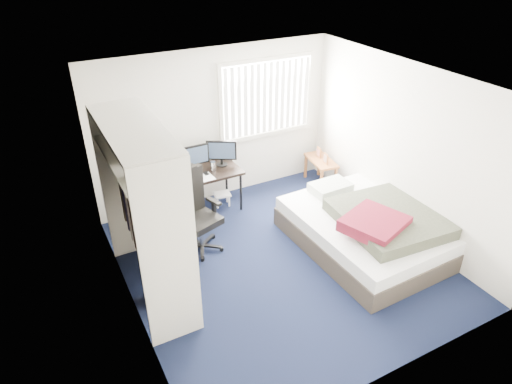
{
  "coord_description": "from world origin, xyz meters",
  "views": [
    {
      "loc": [
        -2.63,
        -4.23,
        4.01
      ],
      "look_at": [
        -0.17,
        0.4,
        0.96
      ],
      "focal_mm": 32.0,
      "sensor_mm": 36.0,
      "label": 1
    }
  ],
  "objects_px": {
    "office_chair": "(197,219)",
    "desk": "(195,171)",
    "bed": "(367,229)",
    "nightstand": "(321,163)"
  },
  "relations": [
    {
      "from": "desk",
      "to": "office_chair",
      "type": "height_order",
      "value": "office_chair"
    },
    {
      "from": "office_chair",
      "to": "nightstand",
      "type": "height_order",
      "value": "office_chair"
    },
    {
      "from": "desk",
      "to": "bed",
      "type": "relative_size",
      "value": 0.63
    },
    {
      "from": "desk",
      "to": "nightstand",
      "type": "bearing_deg",
      "value": -4.41
    },
    {
      "from": "nightstand",
      "to": "bed",
      "type": "xyz_separation_m",
      "value": [
        -0.49,
        -1.85,
        -0.12
      ]
    },
    {
      "from": "desk",
      "to": "nightstand",
      "type": "relative_size",
      "value": 1.93
    },
    {
      "from": "nightstand",
      "to": "bed",
      "type": "relative_size",
      "value": 0.33
    },
    {
      "from": "desk",
      "to": "office_chair",
      "type": "bearing_deg",
      "value": -110.86
    },
    {
      "from": "bed",
      "to": "office_chair",
      "type": "bearing_deg",
      "value": 151.96
    },
    {
      "from": "office_chair",
      "to": "desk",
      "type": "bearing_deg",
      "value": 69.14
    }
  ]
}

